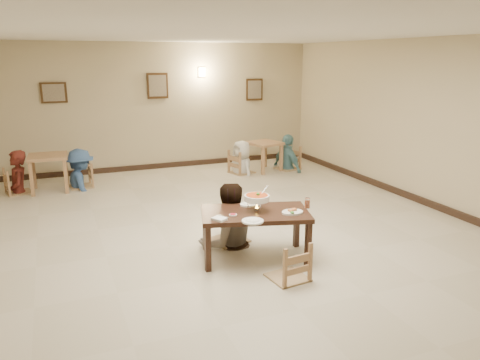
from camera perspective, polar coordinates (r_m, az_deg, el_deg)
name	(u,v)px	position (r m, az deg, el deg)	size (l,w,h in m)	color
floor	(227,238)	(7.11, -1.54, -7.12)	(10.00, 10.00, 0.00)	beige
ceiling	(226,30)	(6.61, -1.73, 17.79)	(10.00, 10.00, 0.00)	silver
wall_back	(154,107)	(11.48, -10.44, 8.74)	(10.00, 10.00, 0.00)	#BDAD8A
wall_right	(442,126)	(8.90, 23.44, 6.11)	(10.00, 10.00, 0.00)	#BDAD8A
baseboard_back	(157,166)	(11.68, -10.09, 1.69)	(8.00, 0.06, 0.12)	black
baseboard_right	(432,205)	(9.18, 22.40, -2.80)	(0.06, 10.00, 0.12)	black
picture_a	(54,93)	(11.18, -21.76, 9.86)	(0.55, 0.04, 0.45)	#331F10
picture_b	(158,86)	(11.42, -10.02, 11.25)	(0.50, 0.04, 0.60)	#331F10
picture_c	(254,90)	(12.20, 1.77, 10.96)	(0.45, 0.04, 0.55)	#331F10
wall_sconce	(202,72)	(11.69, -4.68, 12.96)	(0.16, 0.05, 0.22)	#FFD88C
main_table	(255,217)	(6.24, 1.85, -4.56)	(1.58, 1.15, 0.66)	#331D13
chair_far	(228,208)	(6.84, -1.45, -3.40)	(0.49, 0.49, 1.04)	tan
chair_near	(289,243)	(5.74, 5.94, -7.64)	(0.44, 0.44, 0.94)	tan
main_diner	(228,183)	(6.64, -1.51, -0.39)	(0.89, 0.69, 1.83)	gray
curry_warmer	(257,198)	(6.20, 2.08, -2.21)	(0.38, 0.33, 0.30)	silver
rice_plate_far	(250,204)	(6.48, 1.28, -2.94)	(0.30, 0.30, 0.07)	white
rice_plate_near	(253,221)	(5.83, 1.55, -4.99)	(0.27, 0.27, 0.06)	white
fried_plate	(292,212)	(6.18, 6.41, -3.85)	(0.29, 0.29, 0.06)	white
chili_dish	(233,215)	(6.06, -0.86, -4.26)	(0.10, 0.10, 0.02)	white
napkin_cutlery	(219,219)	(5.90, -2.53, -4.75)	(0.23, 0.28, 0.03)	white
drink_glass	(307,203)	(6.41, 8.21, -2.84)	(0.07, 0.07, 0.14)	white
bg_table_left	(48,162)	(10.20, -22.35, 2.09)	(0.78, 0.78, 0.75)	#A37A56
bg_table_right	(264,148)	(11.20, 2.97, 3.98)	(0.87, 0.87, 0.70)	#A37A56
bg_chair_ll	(17,170)	(10.31, -25.58, 1.13)	(0.45, 0.45, 0.97)	tan
bg_chair_lr	(80,165)	(10.30, -18.97, 1.79)	(0.46, 0.46, 0.97)	tan
bg_chair_rl	(242,151)	(10.95, 0.20, 3.50)	(0.49, 0.49, 1.04)	tan
bg_chair_rr	(288,148)	(11.40, 5.84, 3.93)	(0.50, 0.50, 1.06)	tan
bg_diner_a	(14,151)	(10.23, -25.82, 3.24)	(0.63, 0.42, 1.74)	#551D17
bg_diner_b	(78,149)	(10.23, -19.13, 3.58)	(1.05, 0.60, 1.63)	#395D95
bg_diner_c	(242,141)	(10.90, 0.20, 4.82)	(0.76, 0.49, 1.55)	silver
bg_diner_d	(288,134)	(11.34, 5.88, 5.55)	(1.00, 0.42, 1.71)	#588F9B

